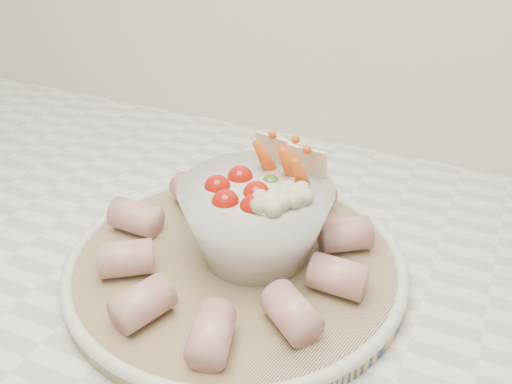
% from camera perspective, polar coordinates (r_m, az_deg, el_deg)
% --- Properties ---
extents(serving_platter, '(0.39, 0.39, 0.02)m').
position_cam_1_polar(serving_platter, '(0.56, -2.02, -7.19)').
color(serving_platter, navy).
rests_on(serving_platter, kitchen_counter).
extents(veggie_bowl, '(0.15, 0.15, 0.11)m').
position_cam_1_polar(veggie_bowl, '(0.54, 0.10, -2.63)').
color(veggie_bowl, silver).
rests_on(veggie_bowl, serving_platter).
extents(cured_meat_rolls, '(0.27, 0.28, 0.03)m').
position_cam_1_polar(cured_meat_rolls, '(0.55, -2.12, -5.45)').
color(cured_meat_rolls, '#AD4F51').
rests_on(cured_meat_rolls, serving_platter).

